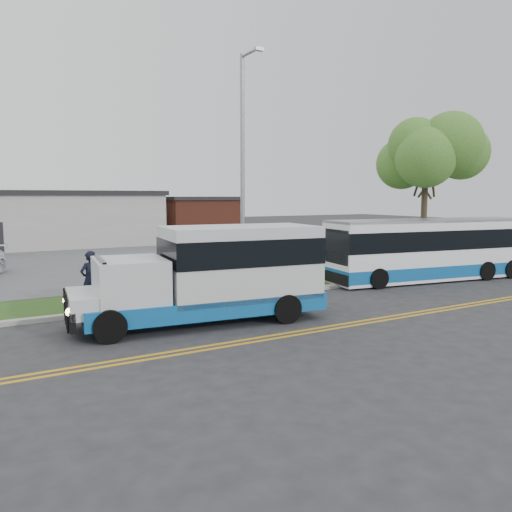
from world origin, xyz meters
TOP-DOWN VIEW (x-y plane):
  - ground at (0.00, 0.00)m, footprint 140.00×140.00m
  - lane_line_north at (0.00, -3.85)m, footprint 70.00×0.12m
  - lane_line_south at (0.00, -4.15)m, footprint 70.00×0.12m
  - curb at (0.00, 1.10)m, footprint 80.00×0.30m
  - verge at (0.00, 2.90)m, footprint 80.00×3.30m
  - parking_lot at (0.00, 17.00)m, footprint 80.00×25.00m
  - brick_wing at (10.50, 26.00)m, footprint 6.30×7.30m
  - tree_east at (14.00, 3.00)m, footprint 5.20×5.20m
  - streetlight_near at (3.00, 2.73)m, footprint 0.35×1.53m
  - shuttle_bus at (-0.22, -1.52)m, footprint 7.99×3.34m
  - transit_bus at (11.78, 0.60)m, footprint 10.53×3.79m
  - pedestrian at (-3.42, 1.90)m, footprint 0.84×0.70m
  - grocery_bag_left at (-3.72, 1.65)m, footprint 0.32×0.32m
  - grocery_bag_right at (-3.12, 2.15)m, footprint 0.32×0.32m

SIDE VIEW (x-z plane):
  - ground at x=0.00m, z-range 0.00..0.00m
  - lane_line_north at x=0.00m, z-range 0.00..0.01m
  - lane_line_south at x=0.00m, z-range 0.00..0.01m
  - verge at x=0.00m, z-range 0.00..0.10m
  - parking_lot at x=0.00m, z-range 0.00..0.10m
  - curb at x=0.00m, z-range 0.00..0.15m
  - grocery_bag_left at x=-3.72m, z-range 0.10..0.42m
  - grocery_bag_right at x=-3.12m, z-range 0.10..0.42m
  - pedestrian at x=-3.42m, z-range 0.10..2.07m
  - transit_bus at x=11.78m, z-range 0.02..2.87m
  - shuttle_bus at x=-0.22m, z-range 0.10..3.08m
  - brick_wing at x=10.50m, z-range 0.01..3.91m
  - streetlight_near at x=3.00m, z-range 0.48..9.98m
  - tree_east at x=14.00m, z-range 2.04..10.37m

